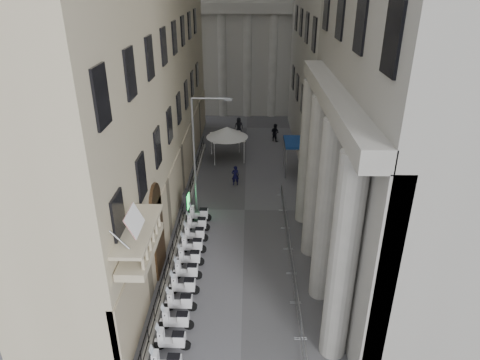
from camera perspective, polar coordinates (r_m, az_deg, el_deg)
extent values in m
cylinder|color=white|center=(39.26, -3.42, 3.43)|extent=(0.06, 0.06, 2.16)
cylinder|color=white|center=(39.13, 0.60, 3.40)|extent=(0.06, 0.06, 2.16)
cylinder|color=white|center=(41.81, -3.13, 4.85)|extent=(0.06, 0.06, 2.16)
cylinder|color=white|center=(41.69, 0.65, 4.83)|extent=(0.06, 0.06, 2.16)
cube|color=white|center=(40.04, -1.34, 5.66)|extent=(2.95, 2.95, 0.12)
cone|color=white|center=(39.88, -1.35, 6.32)|extent=(3.93, 3.93, 0.98)
cylinder|color=gray|center=(30.30, -6.11, 2.96)|extent=(0.16, 0.16, 8.54)
cylinder|color=gray|center=(28.77, -3.93, 10.79)|extent=(2.56, 0.17, 0.12)
cube|color=gray|center=(28.68, -1.56, 10.68)|extent=(0.54, 0.25, 0.16)
cube|color=black|center=(31.11, -7.16, -3.16)|extent=(0.36, 0.96, 1.99)
cube|color=#19E54C|center=(30.97, -6.90, -2.82)|extent=(0.10, 0.72, 1.11)
imported|color=#0E0D34|center=(35.50, -0.63, 0.60)|extent=(0.70, 0.53, 1.72)
imported|color=black|center=(45.40, 4.69, 6.33)|extent=(1.17, 1.15, 1.90)
imported|color=black|center=(47.15, -0.16, 7.18)|extent=(1.06, 0.81, 1.93)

